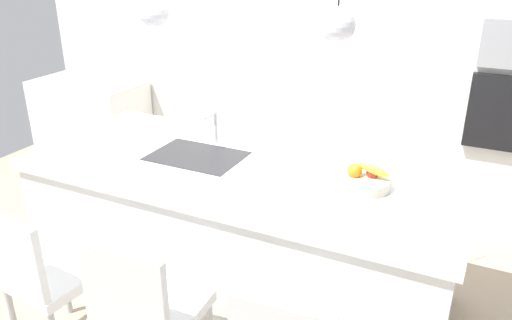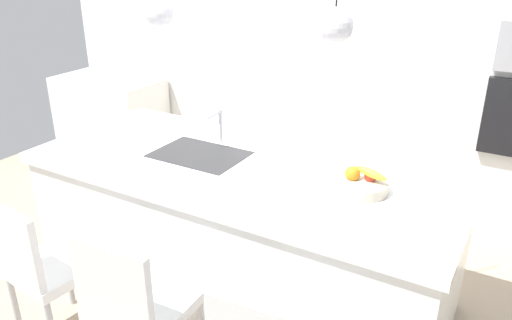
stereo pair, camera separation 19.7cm
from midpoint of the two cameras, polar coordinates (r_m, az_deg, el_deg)
name	(u,v)px [view 1 (the left image)]	position (r m, az deg, el deg)	size (l,w,h in m)	color
floor	(242,288)	(3.42, -3.26, -14.23)	(6.60, 6.60, 0.00)	tan
back_wall	(332,46)	(4.30, 7.31, 12.62)	(6.00, 0.10, 2.60)	white
kitchen_island	(242,229)	(3.17, -3.44, -7.86)	(2.58, 1.09, 0.88)	white
sink_basin	(197,157)	(3.12, -8.51, 0.34)	(0.56, 0.40, 0.02)	#2D2D30
faucet	(214,124)	(3.23, -6.56, 4.07)	(0.02, 0.17, 0.22)	silver
fruit_bowl	(362,180)	(2.72, 9.90, -2.28)	(0.30, 0.30, 0.15)	beige
side_counter	(92,121)	(5.48, -19.06, 4.22)	(1.10, 0.60, 0.82)	white
oven	(508,114)	(4.10, 25.38, 4.72)	(0.56, 0.08, 0.56)	black
chair_near	(42,274)	(2.95, -24.81, -11.65)	(0.46, 0.45, 0.88)	white
chair_middle	(145,309)	(2.52, -14.68, -15.98)	(0.47, 0.45, 0.90)	silver
pendant_light_left	(155,12)	(3.04, -13.23, 15.93)	(0.18, 0.18, 0.78)	silver
pendant_light_right	(337,24)	(2.52, 6.90, 14.95)	(0.18, 0.18, 0.78)	silver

